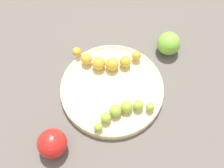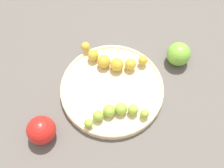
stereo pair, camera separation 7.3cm
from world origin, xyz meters
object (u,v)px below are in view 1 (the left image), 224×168
at_px(fruit_bowl, 112,89).
at_px(banana_green, 122,111).
at_px(banana_spotted, 106,61).
at_px(apple_green, 169,43).
at_px(apple_red, 52,143).

xyz_separation_m(fruit_bowl, banana_green, (-0.08, -0.01, 0.02)).
distance_m(fruit_bowl, banana_green, 0.08).
xyz_separation_m(banana_spotted, apple_green, (0.02, -0.19, -0.00)).
bearing_deg(banana_green, banana_spotted, -6.36).
bearing_deg(apple_red, fruit_bowl, -54.55).
relative_size(banana_green, apple_green, 2.39).
height_order(fruit_bowl, apple_red, apple_red).
bearing_deg(banana_green, apple_green, -55.57).
height_order(banana_spotted, apple_red, apple_red).
bearing_deg(banana_spotted, banana_green, 20.32).
bearing_deg(banana_spotted, apple_red, -23.91).
distance_m(fruit_bowl, apple_red, 0.22).
height_order(banana_green, banana_spotted, banana_spotted).
bearing_deg(fruit_bowl, apple_green, -63.22).
xyz_separation_m(fruit_bowl, apple_green, (0.10, -0.19, 0.02)).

